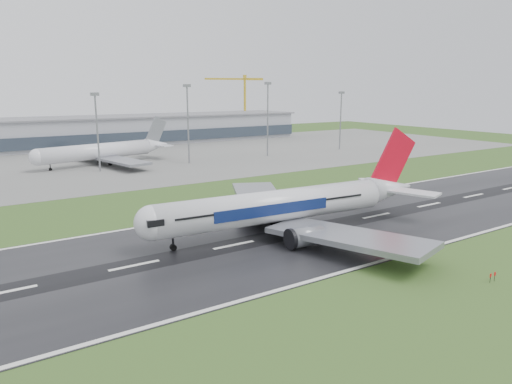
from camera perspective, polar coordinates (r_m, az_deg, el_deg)
ground at (r=102.41m, az=6.99°, el=-4.59°), size 520.00×520.00×0.00m
runway at (r=102.40m, az=6.99°, el=-4.56°), size 400.00×45.00×0.10m
apron at (r=211.76m, az=-15.16°, el=3.96°), size 400.00×130.00×0.08m
terminal at (r=268.41m, az=-19.23°, el=7.03°), size 240.00×36.00×15.00m
main_airliner at (r=98.42m, az=4.75°, el=0.90°), size 73.20×70.20×20.21m
parked_airliner at (r=198.37m, az=-18.49°, el=5.82°), size 71.59×68.37×17.87m
tower_crane at (r=322.35m, az=-1.38°, el=10.76°), size 39.18×14.14×40.19m
floodmast_2 at (r=180.88m, az=-19.00°, el=6.76°), size 0.64×0.64×27.86m
floodmast_3 at (r=192.71m, az=-8.40°, el=8.09°), size 0.64×0.64×31.02m
floodmast_4 at (r=212.02m, az=1.45°, el=8.77°), size 0.64×0.64×32.24m
floodmast_5 at (r=240.12m, az=10.41°, el=8.51°), size 0.64×0.64×28.02m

